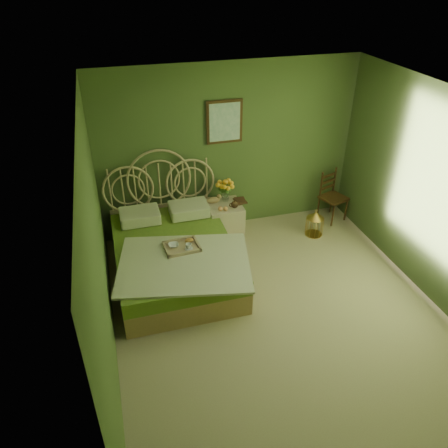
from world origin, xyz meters
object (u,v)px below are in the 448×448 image
object	(u,v)px
chair	(332,192)
birdcage	(315,224)
bed	(174,254)
nightstand	(224,217)

from	to	relation	value
chair	birdcage	xyz separation A→B (m)	(-0.49, -0.43, -0.27)
bed	chair	bearing A→B (deg)	15.84
bed	nightstand	size ratio (longest dim) A/B	2.32
nightstand	birdcage	xyz separation A→B (m)	(1.38, -0.34, -0.16)
chair	birdcage	size ratio (longest dim) A/B	2.05
bed	chair	size ratio (longest dim) A/B	2.76
chair	birdcage	world-z (taller)	chair
bed	birdcage	size ratio (longest dim) A/B	5.65
birdcage	bed	bearing A→B (deg)	-170.95
bed	chair	world-z (taller)	bed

